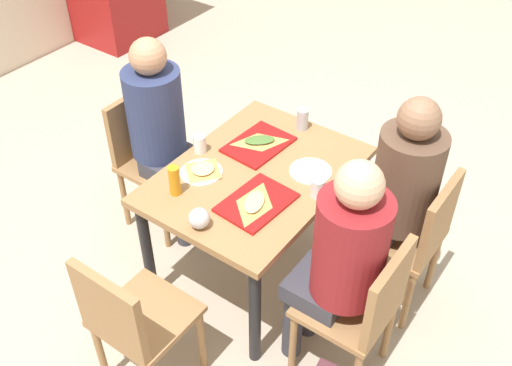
{
  "coord_description": "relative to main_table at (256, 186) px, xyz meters",
  "views": [
    {
      "loc": [
        -1.93,
        -1.39,
        2.64
      ],
      "look_at": [
        0.0,
        0.0,
        0.65
      ],
      "focal_mm": 41.63,
      "sensor_mm": 36.0,
      "label": 1
    }
  ],
  "objects": [
    {
      "name": "chair_near_left",
      "position": [
        -0.28,
        -0.8,
        -0.12
      ],
      "size": [
        0.4,
        0.4,
        0.86
      ],
      "color": "#9E7247",
      "rests_on": "ground_plane"
    },
    {
      "name": "pizza_slice_a",
      "position": [
        -0.22,
        -0.15,
        0.12
      ],
      "size": [
        0.27,
        0.2,
        0.02
      ],
      "color": "tan",
      "rests_on": "tray_red_near"
    },
    {
      "name": "pizza_slice_c",
      "position": [
        -0.16,
        0.22,
        0.11
      ],
      "size": [
        0.19,
        0.18,
        0.02
      ],
      "color": "tan",
      "rests_on": "paper_plate_center"
    },
    {
      "name": "plastic_cup_a",
      "position": [
        -0.03,
        0.35,
        0.15
      ],
      "size": [
        0.07,
        0.07,
        0.1
      ],
      "primitive_type": "cylinder",
      "color": "white",
      "rests_on": "main_table"
    },
    {
      "name": "plastic_cup_b",
      "position": [
        0.03,
        -0.35,
        0.15
      ],
      "size": [
        0.07,
        0.07,
        0.1
      ],
      "primitive_type": "cylinder",
      "color": "white",
      "rests_on": "main_table"
    },
    {
      "name": "pizza_slice_b",
      "position": [
        0.21,
        0.12,
        0.12
      ],
      "size": [
        0.25,
        0.25,
        0.02
      ],
      "color": "tan",
      "rests_on": "tray_red_far"
    },
    {
      "name": "person_in_brown_jacket",
      "position": [
        0.28,
        -0.66,
        0.13
      ],
      "size": [
        0.32,
        0.42,
        1.27
      ],
      "color": "#383842",
      "rests_on": "ground_plane"
    },
    {
      "name": "ground_plane",
      "position": [
        0.0,
        0.0,
        -0.64
      ],
      "size": [
        10.0,
        10.0,
        0.02
      ],
      "primitive_type": "cube",
      "color": "#B7A893"
    },
    {
      "name": "soda_can",
      "position": [
        0.48,
        0.02,
        0.16
      ],
      "size": [
        0.07,
        0.07,
        0.12
      ],
      "primitive_type": "cylinder",
      "color": "#B7BCC6",
      "rests_on": "main_table"
    },
    {
      "name": "tray_red_near",
      "position": [
        -0.2,
        -0.14,
        0.1
      ],
      "size": [
        0.38,
        0.29,
        0.02
      ],
      "primitive_type": "cube",
      "rotation": [
        0.0,
        0.0,
        -0.08
      ],
      "color": "#B21414",
      "rests_on": "main_table"
    },
    {
      "name": "foil_bundle",
      "position": [
        -0.48,
        -0.02,
        0.15
      ],
      "size": [
        0.1,
        0.1,
        0.1
      ],
      "primitive_type": "sphere",
      "color": "silver",
      "rests_on": "main_table"
    },
    {
      "name": "chair_left_end",
      "position": [
        -0.94,
        0.0,
        -0.12
      ],
      "size": [
        0.4,
        0.4,
        0.86
      ],
      "color": "#9E7247",
      "rests_on": "ground_plane"
    },
    {
      "name": "chair_far_side",
      "position": [
        0.0,
        0.8,
        -0.12
      ],
      "size": [
        0.4,
        0.4,
        0.86
      ],
      "color": "#9E7247",
      "rests_on": "ground_plane"
    },
    {
      "name": "person_in_red",
      "position": [
        -0.28,
        -0.66,
        0.13
      ],
      "size": [
        0.32,
        0.42,
        1.27
      ],
      "color": "#383842",
      "rests_on": "ground_plane"
    },
    {
      "name": "paper_plate_center",
      "position": [
        -0.17,
        0.23,
        0.1
      ],
      "size": [
        0.22,
        0.22,
        0.01
      ],
      "primitive_type": "cylinder",
      "color": "white",
      "rests_on": "main_table"
    },
    {
      "name": "chair_near_right",
      "position": [
        0.28,
        -0.8,
        -0.12
      ],
      "size": [
        0.4,
        0.4,
        0.86
      ],
      "color": "#9E7247",
      "rests_on": "ground_plane"
    },
    {
      "name": "person_far_side",
      "position": [
        -0.0,
        0.66,
        0.13
      ],
      "size": [
        0.32,
        0.42,
        1.27
      ],
      "color": "#383842",
      "rests_on": "ground_plane"
    },
    {
      "name": "condiment_bottle",
      "position": [
        -0.36,
        0.23,
        0.18
      ],
      "size": [
        0.06,
        0.06,
        0.16
      ],
      "primitive_type": "cylinder",
      "color": "orange",
      "rests_on": "main_table"
    },
    {
      "name": "paper_plate_near_edge",
      "position": [
        0.17,
        -0.23,
        0.1
      ],
      "size": [
        0.22,
        0.22,
        0.01
      ],
      "primitive_type": "cylinder",
      "color": "white",
      "rests_on": "main_table"
    },
    {
      "name": "tray_red_far",
      "position": [
        0.2,
        0.12,
        0.1
      ],
      "size": [
        0.38,
        0.28,
        0.02
      ],
      "primitive_type": "cube",
      "rotation": [
        0.0,
        0.0,
        -0.07
      ],
      "color": "#B21414",
      "rests_on": "main_table"
    },
    {
      "name": "main_table",
      "position": [
        0.0,
        0.0,
        0.0
      ],
      "size": [
        1.12,
        0.82,
        0.72
      ],
      "color": "#9E7247",
      "rests_on": "ground_plane"
    }
  ]
}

